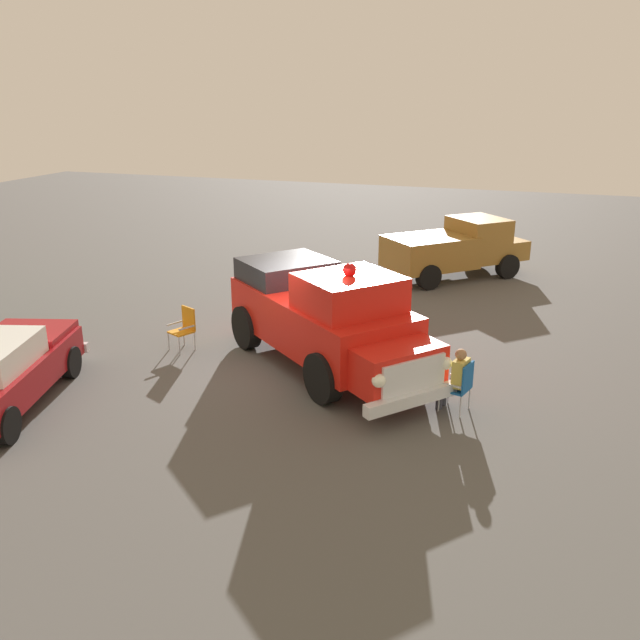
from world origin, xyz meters
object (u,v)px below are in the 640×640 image
at_px(vintage_fire_truck, 326,316).
at_px(lawn_chair_spare, 185,325).
at_px(lawn_chair_near_truck, 461,384).
at_px(spectator_seated, 455,377).
at_px(parked_pickup, 456,248).

bearing_deg(vintage_fire_truck, lawn_chair_spare, -179.76).
relative_size(vintage_fire_truck, lawn_chair_near_truck, 5.83).
xyz_separation_m(vintage_fire_truck, spectator_seated, (3.04, -1.28, -0.50)).
height_order(parked_pickup, lawn_chair_spare, parked_pickup).
height_order(lawn_chair_near_truck, spectator_seated, spectator_seated).
height_order(vintage_fire_truck, lawn_chair_near_truck, vintage_fire_truck).
relative_size(parked_pickup, spectator_seated, 3.65).
xyz_separation_m(parked_pickup, lawn_chair_near_truck, (1.50, -9.96, -0.40)).
distance_m(lawn_chair_spare, spectator_seated, 6.68).
xyz_separation_m(vintage_fire_truck, parked_pickup, (1.67, 8.65, -0.21)).
height_order(lawn_chair_near_truck, lawn_chair_spare, same).
bearing_deg(spectator_seated, lawn_chair_near_truck, -16.56).
height_order(parked_pickup, spectator_seated, parked_pickup).
height_order(lawn_chair_spare, spectator_seated, spectator_seated).
xyz_separation_m(parked_pickup, spectator_seated, (1.37, -9.92, -0.29)).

